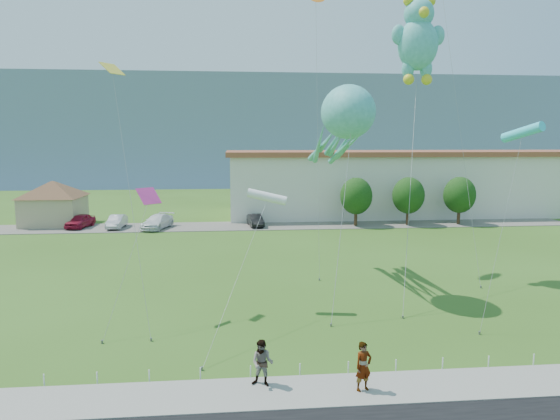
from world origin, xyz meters
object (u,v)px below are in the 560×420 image
Objects in this scene: pedestrian_right at (262,363)px; pedestrian_left at (363,366)px; octopus_kite at (343,125)px; pavilion at (53,198)px; parked_car_silver at (117,222)px; parked_car_red at (80,221)px; teddy_bear_kite at (418,38)px; warehouse at (455,181)px; parked_car_black at (255,220)px; parked_car_white at (157,222)px.

pedestrian_left is at bearing 8.10° from pedestrian_right.
pedestrian_right is at bearing -114.57° from octopus_kite.
pedestrian_left is (25.19, -40.91, -1.98)m from pavilion.
pedestrian_left is 0.45× the size of parked_car_silver.
parked_car_red is (-21.60, 38.35, -0.24)m from pedestrian_left.
teddy_bear_kite is (29.37, -21.80, 15.56)m from parked_car_red.
pavilion is 0.15× the size of warehouse.
octopus_kite is at bearing 61.80° from pedestrian_left.
pavilion reaches higher than parked_car_black.
pedestrian_left is at bearing -47.93° from parked_car_red.
teddy_bear_kite is at bearing -119.31° from warehouse.
teddy_bear_kite reaches higher than warehouse.
pedestrian_right is (-3.76, 0.71, -0.04)m from pedestrian_left.
parked_car_red is at bearing 173.10° from parked_car_silver.
parked_car_silver is at bearing 129.27° from pedestrian_right.
octopus_kite is (19.58, -24.42, 9.67)m from parked_car_silver.
warehouse is 15.14× the size of parked_car_black.
parked_car_white reaches higher than parked_car_silver.
parked_car_white is 0.27× the size of teddy_bear_kite.
parked_car_silver is 15.13m from parked_car_black.
parked_car_white reaches higher than parked_car_black.
parked_car_red is at bearing 133.34° from octopus_kite.
teddy_bear_kite is (11.53, 15.84, 15.35)m from pedestrian_right.
pavilion is 0.48× the size of teddy_bear_kite.
parked_car_black is at bearing 115.95° from teddy_bear_kite.
pedestrian_left is at bearing -58.38° from pavilion.
parked_car_silver reaches higher than parked_car_black.
parked_car_black is 28.07m from teddy_bear_kite.
teddy_bear_kite is at bearing 45.23° from pedestrian_left.
parked_car_silver is at bearing 4.28° from parked_car_red.
parked_car_white reaches higher than parked_car_red.
parked_car_white is at bearing 122.51° from octopus_kite.
parked_car_black is (10.66, 0.49, -0.08)m from parked_car_white.
warehouse is at bearing 11.52° from parked_car_black.
pedestrian_left is 23.85m from teddy_bear_kite.
parked_car_white is (12.09, -3.88, -2.22)m from pavilion.
parked_car_red reaches higher than parked_car_silver.
pedestrian_right is 16.77m from octopus_kite.
parked_car_white is (-13.10, 37.03, -0.24)m from pedestrian_left.
octopus_kite is at bearing -150.78° from teddy_bear_kite.
octopus_kite reaches higher than warehouse.
pedestrian_right is at bearing -68.05° from parked_car_silver.
teddy_bear_kite is (20.86, -20.48, 15.55)m from parked_car_white.
pavilion is 1.79× the size of parked_car_white.
pedestrian_left is 0.15× the size of octopus_kite.
warehouse is 43.49m from parked_car_silver.
pedestrian_left is 0.10× the size of teddy_bear_kite.
warehouse is 14.43× the size of parked_car_silver.
pavilion is at bearing -173.16° from warehouse.
parked_car_silver is (-42.38, -9.16, -3.37)m from warehouse.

